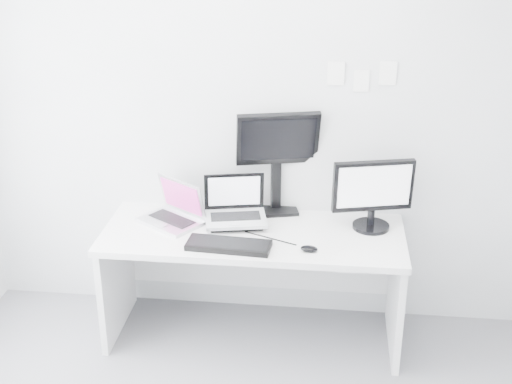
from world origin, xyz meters
TOP-DOWN VIEW (x-y plane):
  - back_wall at (0.00, 1.60)m, footprint 3.60×0.00m
  - desk at (0.00, 1.25)m, footprint 1.80×0.70m
  - macbook at (-0.52, 1.32)m, footprint 0.46×0.43m
  - speaker at (-0.22, 1.52)m, footprint 0.08×0.08m
  - dell_laptop at (-0.12, 1.33)m, footprint 0.42×0.35m
  - rear_monitor at (0.11, 1.56)m, footprint 0.53×0.30m
  - samsung_monitor at (0.70, 1.39)m, footprint 0.53×0.34m
  - keyboard at (-0.11, 1.04)m, footprint 0.49×0.21m
  - mouse at (0.34, 1.05)m, footprint 0.11×0.07m
  - wall_note_0 at (0.45, 1.59)m, footprint 0.10×0.00m
  - wall_note_1 at (0.60, 1.59)m, footprint 0.09×0.00m
  - wall_note_2 at (0.75, 1.59)m, footprint 0.10×0.00m

SIDE VIEW (x-z plane):
  - desk at x=0.00m, z-range 0.00..0.73m
  - keyboard at x=-0.11m, z-range 0.73..0.76m
  - mouse at x=0.34m, z-range 0.73..0.76m
  - speaker at x=-0.22m, z-range 0.73..0.89m
  - macbook at x=-0.52m, z-range 0.73..1.00m
  - dell_laptop at x=-0.12m, z-range 0.73..1.04m
  - samsung_monitor at x=0.70m, z-range 0.73..1.17m
  - rear_monitor at x=0.11m, z-range 0.73..1.41m
  - back_wall at x=0.00m, z-range -0.45..3.15m
  - wall_note_1 at x=0.60m, z-range 1.52..1.65m
  - wall_note_0 at x=0.45m, z-range 1.55..1.69m
  - wall_note_2 at x=0.75m, z-range 1.56..1.70m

